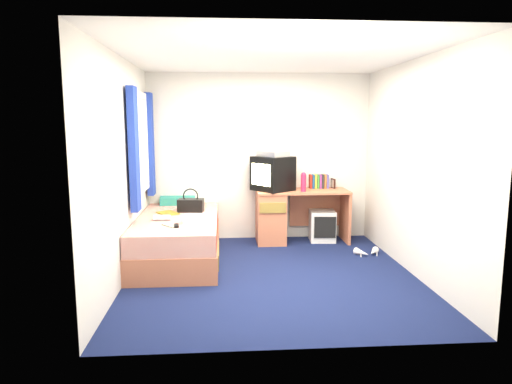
{
  "coord_description": "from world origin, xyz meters",
  "views": [
    {
      "loc": [
        -0.54,
        -4.91,
        1.71
      ],
      "look_at": [
        -0.12,
        0.7,
        0.84
      ],
      "focal_mm": 32.0,
      "sensor_mm": 36.0,
      "label": 1
    }
  ],
  "objects": [
    {
      "name": "towel",
      "position": [
        -0.86,
        0.37,
        0.58
      ],
      "size": [
        0.29,
        0.25,
        0.09
      ],
      "primitive_type": "cube",
      "rotation": [
        0.0,
        0.0,
        -0.1
      ],
      "color": "white",
      "rests_on": "bed"
    },
    {
      "name": "handbag",
      "position": [
        -0.96,
        1.04,
        0.63
      ],
      "size": [
        0.35,
        0.22,
        0.31
      ],
      "rotation": [
        0.0,
        0.0,
        -0.11
      ],
      "color": "black",
      "rests_on": "bed"
    },
    {
      "name": "pink_water_bottle",
      "position": [
        0.58,
        1.3,
        0.87
      ],
      "size": [
        0.08,
        0.08,
        0.24
      ],
      "primitive_type": "cylinder",
      "rotation": [
        0.0,
        0.0,
        0.05
      ],
      "color": "#EC2148",
      "rests_on": "desk"
    },
    {
      "name": "water_bottle",
      "position": [
        -1.27,
        0.5,
        0.58
      ],
      "size": [
        0.2,
        0.07,
        0.07
      ],
      "primitive_type": "cylinder",
      "rotation": [
        0.0,
        1.57,
        0.01
      ],
      "color": "silver",
      "rests_on": "bed"
    },
    {
      "name": "picture_frame",
      "position": [
        1.07,
        1.58,
        0.82
      ],
      "size": [
        0.04,
        0.12,
        0.14
      ],
      "primitive_type": "cube",
      "rotation": [
        0.0,
        0.0,
        0.19
      ],
      "color": "black",
      "rests_on": "desk"
    },
    {
      "name": "ground",
      "position": [
        0.0,
        0.0,
        0.0
      ],
      "size": [
        3.4,
        3.4,
        0.0
      ],
      "primitive_type": "plane",
      "color": "#0C1438",
      "rests_on": "ground"
    },
    {
      "name": "window_assembly",
      "position": [
        -1.55,
        0.9,
        1.42
      ],
      "size": [
        0.11,
        1.42,
        1.4
      ],
      "color": "silver",
      "rests_on": "room_shell"
    },
    {
      "name": "white_heels",
      "position": [
        1.33,
        0.67,
        0.04
      ],
      "size": [
        0.35,
        0.26,
        0.09
      ],
      "color": "white",
      "rests_on": "ground"
    },
    {
      "name": "aerosol_can",
      "position": [
        0.42,
        1.45,
        0.84
      ],
      "size": [
        0.06,
        0.06,
        0.18
      ],
      "primitive_type": "cylinder",
      "rotation": [
        0.0,
        0.0,
        0.18
      ],
      "color": "silver",
      "rests_on": "desk"
    },
    {
      "name": "vcr",
      "position": [
        0.17,
        1.44,
        1.27
      ],
      "size": [
        0.46,
        0.49,
        0.08
      ],
      "primitive_type": "cube",
      "rotation": [
        0.0,
        0.0,
        -0.97
      ],
      "color": "silver",
      "rests_on": "crt_tv"
    },
    {
      "name": "book_row",
      "position": [
        0.86,
        1.6,
        0.85
      ],
      "size": [
        0.27,
        0.13,
        0.2
      ],
      "color": "maroon",
      "rests_on": "desk"
    },
    {
      "name": "room_shell",
      "position": [
        0.0,
        0.0,
        1.45
      ],
      "size": [
        3.4,
        3.4,
        3.4
      ],
      "color": "white",
      "rests_on": "ground"
    },
    {
      "name": "colour_swatch_fan",
      "position": [
        -1.15,
        0.19,
        0.55
      ],
      "size": [
        0.19,
        0.21,
        0.01
      ],
      "primitive_type": "cube",
      "rotation": [
        0.0,
        0.0,
        -0.87
      ],
      "color": "gold",
      "rests_on": "bed"
    },
    {
      "name": "pillow",
      "position": [
        -1.18,
        1.62,
        0.59
      ],
      "size": [
        0.52,
        0.35,
        0.11
      ],
      "primitive_type": "cube",
      "rotation": [
        0.0,
        0.0,
        0.07
      ],
      "color": "#175F99",
      "rests_on": "bed"
    },
    {
      "name": "crt_tv",
      "position": [
        0.17,
        1.44,
        0.99
      ],
      "size": [
        0.65,
        0.65,
        0.48
      ],
      "rotation": [
        0.0,
        0.0,
        -0.92
      ],
      "color": "black",
      "rests_on": "desk"
    },
    {
      "name": "magazine",
      "position": [
        -1.25,
        0.92,
        0.55
      ],
      "size": [
        0.33,
        0.35,
        0.01
      ],
      "primitive_type": "cube",
      "rotation": [
        0.0,
        0.0,
        0.56
      ],
      "color": "yellow",
      "rests_on": "bed"
    },
    {
      "name": "storage_cube",
      "position": [
        0.89,
        1.45,
        0.22
      ],
      "size": [
        0.38,
        0.38,
        0.44
      ],
      "primitive_type": "cube",
      "rotation": [
        0.0,
        0.0,
        -0.08
      ],
      "color": "silver",
      "rests_on": "ground"
    },
    {
      "name": "desk",
      "position": [
        0.32,
        1.44,
        0.41
      ],
      "size": [
        1.3,
        0.55,
        0.75
      ],
      "color": "#C57352",
      "rests_on": "ground"
    },
    {
      "name": "remote_control",
      "position": [
        -1.06,
        0.17,
        0.55
      ],
      "size": [
        0.07,
        0.17,
        0.02
      ],
      "primitive_type": "cube",
      "rotation": [
        0.0,
        0.0,
        0.14
      ],
      "color": "black",
      "rests_on": "bed"
    },
    {
      "name": "bed",
      "position": [
        -1.1,
        0.7,
        0.27
      ],
      "size": [
        1.01,
        2.0,
        0.54
      ],
      "color": "#C57352",
      "rests_on": "ground"
    }
  ]
}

